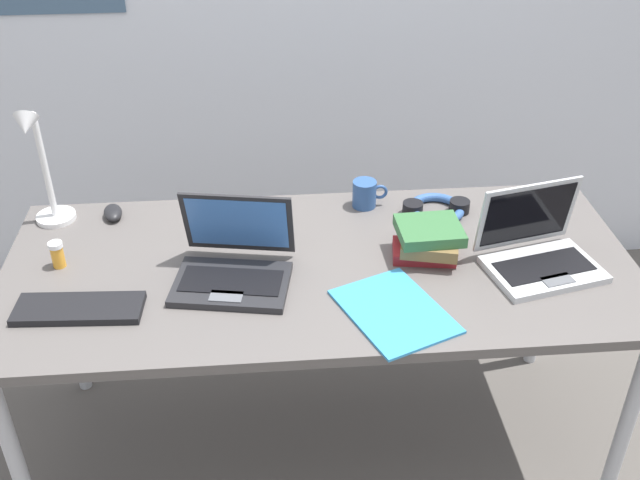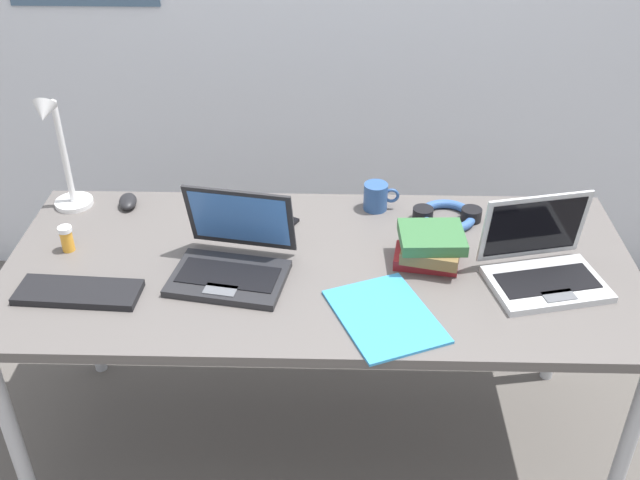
{
  "view_description": "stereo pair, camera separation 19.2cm",
  "coord_description": "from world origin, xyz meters",
  "px_view_note": "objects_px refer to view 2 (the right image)",
  "views": [
    {
      "loc": [
        -0.15,
        -1.73,
        1.96
      ],
      "look_at": [
        0.0,
        0.0,
        0.82
      ],
      "focal_mm": 41.8,
      "sensor_mm": 36.0,
      "label": 1
    },
    {
      "loc": [
        0.04,
        -1.74,
        1.96
      ],
      "look_at": [
        0.0,
        0.0,
        0.82
      ],
      "focal_mm": 41.8,
      "sensor_mm": 36.0,
      "label": 2
    }
  ],
  "objects_px": {
    "desk_lamp": "(60,154)",
    "laptop_back_right": "(232,259)",
    "external_keyboard": "(78,292)",
    "coffee_mug": "(376,197)",
    "laptop_mid_desk": "(543,266)",
    "book_stack": "(430,247)",
    "computer_mouse": "(128,201)",
    "cell_phone": "(279,227)",
    "paper_folder_near_mouse": "(385,316)",
    "pill_bottle": "(67,238)",
    "headphones": "(447,216)"
  },
  "relations": [
    {
      "from": "desk_lamp",
      "to": "laptop_back_right",
      "type": "bearing_deg",
      "value": -30.41
    },
    {
      "from": "external_keyboard",
      "to": "coffee_mug",
      "type": "distance_m",
      "value": 0.94
    },
    {
      "from": "laptop_mid_desk",
      "to": "book_stack",
      "type": "bearing_deg",
      "value": 166.3
    },
    {
      "from": "laptop_mid_desk",
      "to": "computer_mouse",
      "type": "bearing_deg",
      "value": 163.37
    },
    {
      "from": "cell_phone",
      "to": "paper_folder_near_mouse",
      "type": "distance_m",
      "value": 0.52
    },
    {
      "from": "laptop_back_right",
      "to": "pill_bottle",
      "type": "bearing_deg",
      "value": 168.44
    },
    {
      "from": "pill_bottle",
      "to": "laptop_back_right",
      "type": "bearing_deg",
      "value": -11.56
    },
    {
      "from": "external_keyboard",
      "to": "computer_mouse",
      "type": "bearing_deg",
      "value": 90.85
    },
    {
      "from": "external_keyboard",
      "to": "computer_mouse",
      "type": "distance_m",
      "value": 0.47
    },
    {
      "from": "laptop_mid_desk",
      "to": "external_keyboard",
      "type": "bearing_deg",
      "value": -175.3
    },
    {
      "from": "desk_lamp",
      "to": "pill_bottle",
      "type": "xyz_separation_m",
      "value": [
        0.06,
        -0.23,
        -0.16
      ]
    },
    {
      "from": "laptop_mid_desk",
      "to": "coffee_mug",
      "type": "distance_m",
      "value": 0.58
    },
    {
      "from": "headphones",
      "to": "book_stack",
      "type": "bearing_deg",
      "value": -108.29
    },
    {
      "from": "computer_mouse",
      "to": "book_stack",
      "type": "distance_m",
      "value": 0.98
    },
    {
      "from": "computer_mouse",
      "to": "laptop_back_right",
      "type": "bearing_deg",
      "value": -54.74
    },
    {
      "from": "external_keyboard",
      "to": "computer_mouse",
      "type": "relative_size",
      "value": 3.44
    },
    {
      "from": "laptop_back_right",
      "to": "external_keyboard",
      "type": "relative_size",
      "value": 1.07
    },
    {
      "from": "laptop_mid_desk",
      "to": "pill_bottle",
      "type": "relative_size",
      "value": 4.43
    },
    {
      "from": "laptop_back_right",
      "to": "headphones",
      "type": "relative_size",
      "value": 1.65
    },
    {
      "from": "cell_phone",
      "to": "laptop_back_right",
      "type": "bearing_deg",
      "value": -87.75
    },
    {
      "from": "book_stack",
      "to": "pill_bottle",
      "type": "bearing_deg",
      "value": 177.9
    },
    {
      "from": "cell_phone",
      "to": "pill_bottle",
      "type": "height_order",
      "value": "pill_bottle"
    },
    {
      "from": "desk_lamp",
      "to": "laptop_mid_desk",
      "type": "height_order",
      "value": "desk_lamp"
    },
    {
      "from": "pill_bottle",
      "to": "paper_folder_near_mouse",
      "type": "xyz_separation_m",
      "value": [
        0.91,
        -0.29,
        -0.04
      ]
    },
    {
      "from": "book_stack",
      "to": "coffee_mug",
      "type": "bearing_deg",
      "value": 115.14
    },
    {
      "from": "paper_folder_near_mouse",
      "to": "laptop_back_right",
      "type": "bearing_deg",
      "value": 155.86
    },
    {
      "from": "computer_mouse",
      "to": "cell_phone",
      "type": "xyz_separation_m",
      "value": [
        0.49,
        -0.13,
        -0.01
      ]
    },
    {
      "from": "desk_lamp",
      "to": "cell_phone",
      "type": "relative_size",
      "value": 2.94
    },
    {
      "from": "desk_lamp",
      "to": "computer_mouse",
      "type": "relative_size",
      "value": 4.17
    },
    {
      "from": "laptop_mid_desk",
      "to": "computer_mouse",
      "type": "xyz_separation_m",
      "value": [
        -1.24,
        0.37,
        -0.03
      ]
    },
    {
      "from": "laptop_mid_desk",
      "to": "coffee_mug",
      "type": "height_order",
      "value": "laptop_mid_desk"
    },
    {
      "from": "external_keyboard",
      "to": "headphones",
      "type": "relative_size",
      "value": 1.54
    },
    {
      "from": "laptop_back_right",
      "to": "book_stack",
      "type": "bearing_deg",
      "value": 6.46
    },
    {
      "from": "coffee_mug",
      "to": "laptop_mid_desk",
      "type": "bearing_deg",
      "value": -40.17
    },
    {
      "from": "laptop_back_right",
      "to": "computer_mouse",
      "type": "height_order",
      "value": "laptop_back_right"
    },
    {
      "from": "desk_lamp",
      "to": "coffee_mug",
      "type": "xyz_separation_m",
      "value": [
        0.97,
        0.03,
        -0.15
      ]
    },
    {
      "from": "desk_lamp",
      "to": "external_keyboard",
      "type": "height_order",
      "value": "desk_lamp"
    },
    {
      "from": "computer_mouse",
      "to": "headphones",
      "type": "xyz_separation_m",
      "value": [
        1.01,
        -0.06,
        -0.0
      ]
    },
    {
      "from": "laptop_back_right",
      "to": "cell_phone",
      "type": "xyz_separation_m",
      "value": [
        0.11,
        0.23,
        -0.04
      ]
    },
    {
      "from": "laptop_back_right",
      "to": "coffee_mug",
      "type": "height_order",
      "value": "laptop_back_right"
    },
    {
      "from": "computer_mouse",
      "to": "external_keyboard",
      "type": "bearing_deg",
      "value": -103.91
    },
    {
      "from": "book_stack",
      "to": "coffee_mug",
      "type": "height_order",
      "value": "book_stack"
    },
    {
      "from": "computer_mouse",
      "to": "coffee_mug",
      "type": "distance_m",
      "value": 0.8
    },
    {
      "from": "laptop_back_right",
      "to": "paper_folder_near_mouse",
      "type": "relative_size",
      "value": 1.14
    },
    {
      "from": "book_stack",
      "to": "paper_folder_near_mouse",
      "type": "bearing_deg",
      "value": -118.73
    },
    {
      "from": "laptop_back_right",
      "to": "paper_folder_near_mouse",
      "type": "height_order",
      "value": "laptop_back_right"
    },
    {
      "from": "cell_phone",
      "to": "paper_folder_near_mouse",
      "type": "bearing_deg",
      "value": -25.97
    },
    {
      "from": "external_keyboard",
      "to": "coffee_mug",
      "type": "xyz_separation_m",
      "value": [
        0.81,
        0.48,
        0.03
      ]
    },
    {
      "from": "computer_mouse",
      "to": "paper_folder_near_mouse",
      "type": "height_order",
      "value": "computer_mouse"
    },
    {
      "from": "computer_mouse",
      "to": "pill_bottle",
      "type": "xyz_separation_m",
      "value": [
        -0.11,
        -0.26,
        0.02
      ]
    }
  ]
}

